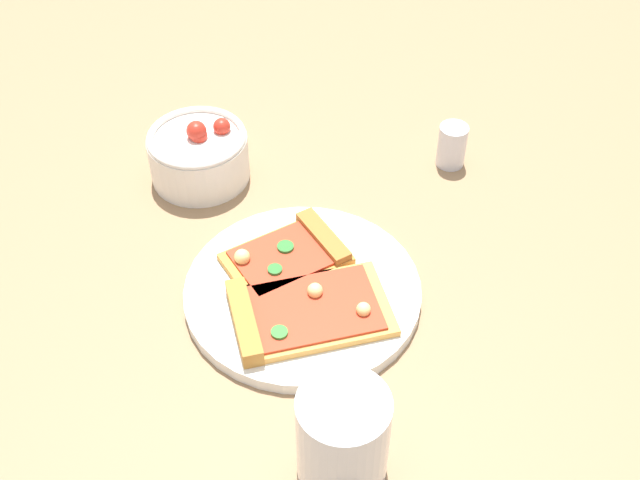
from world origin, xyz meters
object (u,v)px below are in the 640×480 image
(salad_bowl, at_px, (195,154))
(pepper_shaker, at_px, (449,142))
(plate, at_px, (299,292))
(pizza_slice_near, at_px, (295,313))
(pizza_slice_far, at_px, (285,254))
(soda_glass, at_px, (337,441))

(salad_bowl, bearing_deg, pepper_shaker, 1.05)
(plate, bearing_deg, pizza_slice_near, -97.00)
(pizza_slice_far, xyz_separation_m, pepper_shaker, (0.20, 0.16, 0.01))
(plate, height_order, salad_bowl, salad_bowl)
(salad_bowl, bearing_deg, plate, -60.58)
(plate, distance_m, soda_glass, 0.20)
(salad_bowl, xyz_separation_m, soda_glass, (0.14, -0.40, 0.01))
(pizza_slice_near, relative_size, pizza_slice_far, 1.16)
(plate, xyz_separation_m, salad_bowl, (-0.11, 0.20, 0.03))
(pizza_slice_near, bearing_deg, salad_bowl, 114.31)
(pizza_slice_near, height_order, salad_bowl, salad_bowl)
(salad_bowl, xyz_separation_m, pepper_shaker, (0.30, 0.01, -0.00))
(pizza_slice_far, relative_size, pepper_shaker, 2.22)
(pizza_slice_far, height_order, salad_bowl, salad_bowl)
(pepper_shaker, bearing_deg, plate, -132.70)
(pizza_slice_far, relative_size, salad_bowl, 1.25)
(plate, relative_size, pizza_slice_near, 1.43)
(soda_glass, xyz_separation_m, pepper_shaker, (0.17, 0.41, -0.01))
(salad_bowl, height_order, soda_glass, soda_glass)
(plate, bearing_deg, pepper_shaker, 47.30)
(pizza_slice_near, bearing_deg, plate, 83.00)
(pizza_slice_far, bearing_deg, soda_glass, -81.41)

